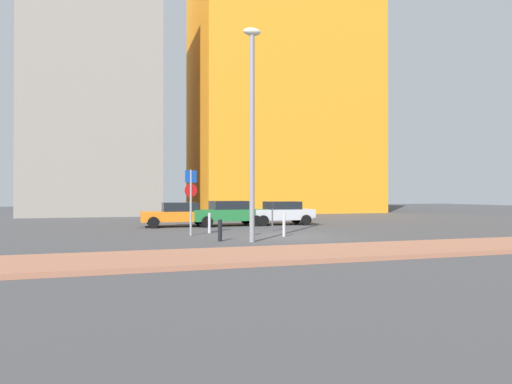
% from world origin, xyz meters
% --- Properties ---
extents(ground_plane, '(120.00, 120.00, 0.00)m').
position_xyz_m(ground_plane, '(0.00, 0.00, 0.00)').
color(ground_plane, '#424244').
extents(sidewalk_brick, '(40.00, 3.25, 0.14)m').
position_xyz_m(sidewalk_brick, '(0.00, -5.93, 0.07)').
color(sidewalk_brick, '#9E664C').
rests_on(sidewalk_brick, ground).
extents(parked_car_orange, '(4.15, 2.02, 1.40)m').
position_xyz_m(parked_car_orange, '(-3.76, 7.37, 0.73)').
color(parked_car_orange, orange).
rests_on(parked_car_orange, ground).
extents(parked_car_green, '(4.44, 2.25, 1.49)m').
position_xyz_m(parked_car_green, '(-0.81, 7.26, 0.78)').
color(parked_car_green, '#237238').
rests_on(parked_car_green, ground).
extents(parked_car_silver, '(4.05, 2.22, 1.44)m').
position_xyz_m(parked_car_silver, '(2.55, 7.21, 0.76)').
color(parked_car_silver, '#B7BABF').
rests_on(parked_car_silver, ground).
extents(parking_sign_post, '(0.59, 0.18, 2.98)m').
position_xyz_m(parking_sign_post, '(-3.90, 1.65, 1.88)').
color(parking_sign_post, gray).
rests_on(parking_sign_post, ground).
extents(parking_meter, '(0.18, 0.14, 1.46)m').
position_xyz_m(parking_meter, '(0.42, 2.80, 0.94)').
color(parking_meter, '#4C4C51').
rests_on(parking_meter, ground).
extents(street_lamp, '(0.70, 0.36, 8.37)m').
position_xyz_m(street_lamp, '(-2.06, -1.84, 4.83)').
color(street_lamp, gray).
rests_on(street_lamp, ground).
extents(traffic_bollard_near, '(0.16, 0.16, 0.90)m').
position_xyz_m(traffic_bollard_near, '(-1.31, 0.78, 0.45)').
color(traffic_bollard_near, black).
rests_on(traffic_bollard_near, ground).
extents(traffic_bollard_mid, '(0.13, 0.13, 1.06)m').
position_xyz_m(traffic_bollard_mid, '(-0.05, -0.09, 0.53)').
color(traffic_bollard_mid, '#B7B7BC').
rests_on(traffic_bollard_mid, ground).
extents(traffic_bollard_far, '(0.16, 0.16, 0.86)m').
position_xyz_m(traffic_bollard_far, '(-3.18, -1.16, 0.43)').
color(traffic_bollard_far, black).
rests_on(traffic_bollard_far, ground).
extents(traffic_bollard_edge, '(0.13, 0.13, 0.97)m').
position_xyz_m(traffic_bollard_edge, '(-2.85, 2.62, 0.49)').
color(traffic_bollard_edge, '#B7B7BC').
rests_on(traffic_bollard_edge, ground).
extents(building_colorful_midrise, '(18.74, 14.04, 26.43)m').
position_xyz_m(building_colorful_midrise, '(10.04, 27.71, 13.22)').
color(building_colorful_midrise, orange).
rests_on(building_colorful_midrise, ground).
extents(building_under_construction, '(11.53, 12.50, 23.94)m').
position_xyz_m(building_under_construction, '(-9.19, 26.40, 11.97)').
color(building_under_construction, gray).
rests_on(building_under_construction, ground).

